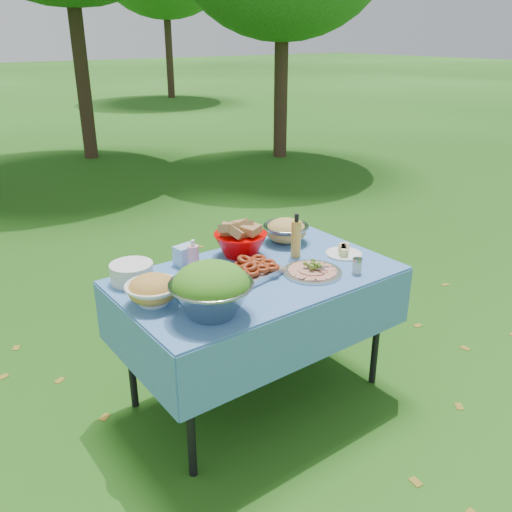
{
  "coord_description": "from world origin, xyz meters",
  "views": [
    {
      "loc": [
        -1.56,
        -2.09,
        1.94
      ],
      "look_at": [
        -0.01,
        0.0,
        0.87
      ],
      "focal_mm": 38.0,
      "sensor_mm": 36.0,
      "label": 1
    }
  ],
  "objects_px": {
    "plate_stack": "(132,272)",
    "pasta_bowl_steel": "(286,230)",
    "salad_bowl": "(211,289)",
    "picnic_table": "(258,336)",
    "charcuterie_platter": "(313,267)",
    "bread_bowl": "(241,239)",
    "oil_bottle": "(296,235)"
  },
  "relations": [
    {
      "from": "oil_bottle",
      "to": "salad_bowl",
      "type": "bearing_deg",
      "value": -158.33
    },
    {
      "from": "salad_bowl",
      "to": "charcuterie_platter",
      "type": "distance_m",
      "value": 0.68
    },
    {
      "from": "bread_bowl",
      "to": "oil_bottle",
      "type": "relative_size",
      "value": 1.2
    },
    {
      "from": "salad_bowl",
      "to": "oil_bottle",
      "type": "xyz_separation_m",
      "value": [
        0.75,
        0.3,
        0.0
      ]
    },
    {
      "from": "picnic_table",
      "to": "charcuterie_platter",
      "type": "relative_size",
      "value": 4.63
    },
    {
      "from": "oil_bottle",
      "to": "picnic_table",
      "type": "bearing_deg",
      "value": -167.99
    },
    {
      "from": "plate_stack",
      "to": "charcuterie_platter",
      "type": "relative_size",
      "value": 0.7
    },
    {
      "from": "picnic_table",
      "to": "bread_bowl",
      "type": "distance_m",
      "value": 0.56
    },
    {
      "from": "salad_bowl",
      "to": "oil_bottle",
      "type": "relative_size",
      "value": 1.5
    },
    {
      "from": "picnic_table",
      "to": "plate_stack",
      "type": "xyz_separation_m",
      "value": [
        -0.57,
        0.31,
        0.43
      ]
    },
    {
      "from": "plate_stack",
      "to": "pasta_bowl_steel",
      "type": "distance_m",
      "value": 1.0
    },
    {
      "from": "salad_bowl",
      "to": "oil_bottle",
      "type": "distance_m",
      "value": 0.81
    },
    {
      "from": "salad_bowl",
      "to": "charcuterie_platter",
      "type": "height_order",
      "value": "salad_bowl"
    },
    {
      "from": "pasta_bowl_steel",
      "to": "oil_bottle",
      "type": "relative_size",
      "value": 1.07
    },
    {
      "from": "picnic_table",
      "to": "pasta_bowl_steel",
      "type": "distance_m",
      "value": 0.68
    },
    {
      "from": "salad_bowl",
      "to": "picnic_table",
      "type": "bearing_deg",
      "value": 28.12
    },
    {
      "from": "salad_bowl",
      "to": "pasta_bowl_steel",
      "type": "xyz_separation_m",
      "value": [
        0.86,
        0.52,
        -0.05
      ]
    },
    {
      "from": "picnic_table",
      "to": "bread_bowl",
      "type": "height_order",
      "value": "bread_bowl"
    },
    {
      "from": "pasta_bowl_steel",
      "to": "bread_bowl",
      "type": "bearing_deg",
      "value": -177.26
    },
    {
      "from": "bread_bowl",
      "to": "pasta_bowl_steel",
      "type": "xyz_separation_m",
      "value": [
        0.35,
        0.02,
        -0.03
      ]
    },
    {
      "from": "salad_bowl",
      "to": "charcuterie_platter",
      "type": "xyz_separation_m",
      "value": [
        0.67,
        0.07,
        -0.09
      ]
    },
    {
      "from": "bread_bowl",
      "to": "plate_stack",
      "type": "bearing_deg",
      "value": 176.32
    },
    {
      "from": "plate_stack",
      "to": "bread_bowl",
      "type": "bearing_deg",
      "value": -3.68
    },
    {
      "from": "salad_bowl",
      "to": "plate_stack",
      "type": "height_order",
      "value": "salad_bowl"
    },
    {
      "from": "pasta_bowl_steel",
      "to": "charcuterie_platter",
      "type": "relative_size",
      "value": 0.85
    },
    {
      "from": "picnic_table",
      "to": "salad_bowl",
      "type": "xyz_separation_m",
      "value": [
        -0.43,
        -0.23,
        0.51
      ]
    },
    {
      "from": "salad_bowl",
      "to": "bread_bowl",
      "type": "xyz_separation_m",
      "value": [
        0.51,
        0.5,
        -0.02
      ]
    },
    {
      "from": "salad_bowl",
      "to": "oil_bottle",
      "type": "bearing_deg",
      "value": 21.67
    },
    {
      "from": "salad_bowl",
      "to": "charcuterie_platter",
      "type": "relative_size",
      "value": 1.2
    },
    {
      "from": "plate_stack",
      "to": "bread_bowl",
      "type": "height_order",
      "value": "bread_bowl"
    },
    {
      "from": "bread_bowl",
      "to": "salad_bowl",
      "type": "bearing_deg",
      "value": -135.61
    },
    {
      "from": "plate_stack",
      "to": "pasta_bowl_steel",
      "type": "bearing_deg",
      "value": -1.44
    }
  ]
}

